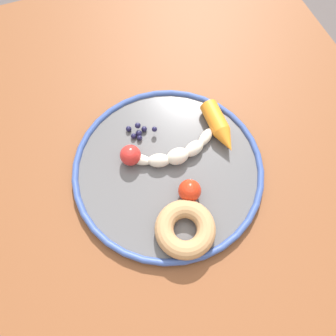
{
  "coord_description": "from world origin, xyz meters",
  "views": [
    {
      "loc": [
        0.21,
        -0.12,
        1.31
      ],
      "look_at": [
        -0.03,
        -0.03,
        0.75
      ],
      "focal_mm": 36.27,
      "sensor_mm": 36.0,
      "label": 1
    }
  ],
  "objects_px": {
    "plate": "(168,169)",
    "banana": "(176,153)",
    "donut": "(185,229)",
    "tomato_near": "(190,191)",
    "carrot_orange": "(219,127)",
    "blueberry_pile": "(139,131)",
    "tomato_mid": "(130,155)",
    "dining_table": "(187,197)"
  },
  "relations": [
    {
      "from": "dining_table",
      "to": "banana",
      "type": "xyz_separation_m",
      "value": [
        -0.05,
        -0.01,
        0.11
      ]
    },
    {
      "from": "dining_table",
      "to": "donut",
      "type": "xyz_separation_m",
      "value": [
        0.09,
        -0.04,
        0.11
      ]
    },
    {
      "from": "blueberry_pile",
      "to": "tomato_near",
      "type": "relative_size",
      "value": 1.38
    },
    {
      "from": "banana",
      "to": "tomato_near",
      "type": "relative_size",
      "value": 4.39
    },
    {
      "from": "plate",
      "to": "tomato_near",
      "type": "distance_m",
      "value": 0.07
    },
    {
      "from": "donut",
      "to": "dining_table",
      "type": "bearing_deg",
      "value": 153.74
    },
    {
      "from": "plate",
      "to": "donut",
      "type": "height_order",
      "value": "donut"
    },
    {
      "from": "banana",
      "to": "carrot_orange",
      "type": "bearing_deg",
      "value": 102.82
    },
    {
      "from": "tomato_near",
      "to": "tomato_mid",
      "type": "distance_m",
      "value": 0.12
    },
    {
      "from": "banana",
      "to": "tomato_mid",
      "type": "bearing_deg",
      "value": -105.01
    },
    {
      "from": "banana",
      "to": "tomato_mid",
      "type": "relative_size",
      "value": 4.57
    },
    {
      "from": "dining_table",
      "to": "donut",
      "type": "relative_size",
      "value": 11.54
    },
    {
      "from": "donut",
      "to": "tomato_mid",
      "type": "height_order",
      "value": "tomato_mid"
    },
    {
      "from": "plate",
      "to": "carrot_orange",
      "type": "distance_m",
      "value": 0.12
    },
    {
      "from": "carrot_orange",
      "to": "tomato_mid",
      "type": "relative_size",
      "value": 2.81
    },
    {
      "from": "tomato_near",
      "to": "blueberry_pile",
      "type": "bearing_deg",
      "value": -163.95
    },
    {
      "from": "plate",
      "to": "donut",
      "type": "distance_m",
      "value": 0.12
    },
    {
      "from": "dining_table",
      "to": "donut",
      "type": "height_order",
      "value": "donut"
    },
    {
      "from": "dining_table",
      "to": "blueberry_pile",
      "type": "height_order",
      "value": "blueberry_pile"
    },
    {
      "from": "banana",
      "to": "blueberry_pile",
      "type": "distance_m",
      "value": 0.08
    },
    {
      "from": "banana",
      "to": "blueberry_pile",
      "type": "relative_size",
      "value": 3.18
    },
    {
      "from": "carrot_orange",
      "to": "plate",
      "type": "bearing_deg",
      "value": -71.66
    },
    {
      "from": "blueberry_pile",
      "to": "tomato_mid",
      "type": "bearing_deg",
      "value": -32.75
    },
    {
      "from": "donut",
      "to": "blueberry_pile",
      "type": "height_order",
      "value": "donut"
    },
    {
      "from": "banana",
      "to": "donut",
      "type": "relative_size",
      "value": 1.74
    },
    {
      "from": "banana",
      "to": "donut",
      "type": "height_order",
      "value": "donut"
    },
    {
      "from": "dining_table",
      "to": "banana",
      "type": "relative_size",
      "value": 6.64
    },
    {
      "from": "donut",
      "to": "tomato_near",
      "type": "relative_size",
      "value": 2.53
    },
    {
      "from": "carrot_orange",
      "to": "tomato_near",
      "type": "relative_size",
      "value": 2.7
    },
    {
      "from": "carrot_orange",
      "to": "blueberry_pile",
      "type": "distance_m",
      "value": 0.15
    },
    {
      "from": "dining_table",
      "to": "banana",
      "type": "height_order",
      "value": "banana"
    },
    {
      "from": "blueberry_pile",
      "to": "tomato_near",
      "type": "bearing_deg",
      "value": 16.05
    },
    {
      "from": "dining_table",
      "to": "blueberry_pile",
      "type": "bearing_deg",
      "value": -154.52
    },
    {
      "from": "dining_table",
      "to": "tomato_near",
      "type": "bearing_deg",
      "value": -23.32
    },
    {
      "from": "plate",
      "to": "tomato_mid",
      "type": "height_order",
      "value": "tomato_mid"
    },
    {
      "from": "carrot_orange",
      "to": "donut",
      "type": "xyz_separation_m",
      "value": [
        0.16,
        -0.13,
        -0.0
      ]
    },
    {
      "from": "plate",
      "to": "banana",
      "type": "height_order",
      "value": "banana"
    },
    {
      "from": "plate",
      "to": "banana",
      "type": "relative_size",
      "value": 2.0
    },
    {
      "from": "banana",
      "to": "carrot_orange",
      "type": "relative_size",
      "value": 1.63
    },
    {
      "from": "dining_table",
      "to": "tomato_mid",
      "type": "bearing_deg",
      "value": -128.2
    },
    {
      "from": "banana",
      "to": "carrot_orange",
      "type": "xyz_separation_m",
      "value": [
        -0.02,
        0.09,
        0.0
      ]
    },
    {
      "from": "donut",
      "to": "banana",
      "type": "bearing_deg",
      "value": 165.32
    }
  ]
}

